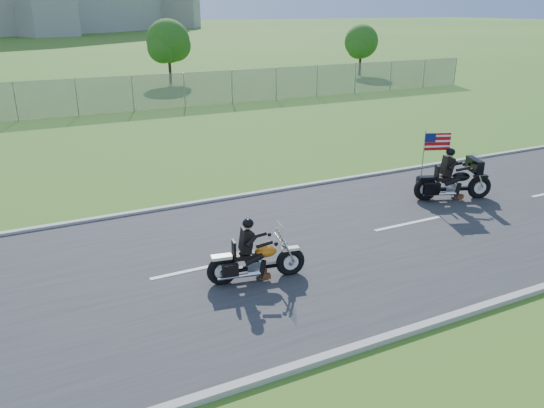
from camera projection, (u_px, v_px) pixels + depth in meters
name	position (u px, v px, depth m)	size (l,w,h in m)	color
ground	(277.00, 253.00, 12.81)	(420.00, 420.00, 0.00)	#285D1D
road	(277.00, 253.00, 12.80)	(120.00, 8.00, 0.04)	#28282B
curb_north	(218.00, 200.00, 16.19)	(120.00, 0.18, 0.12)	#9E9B93
curb_south	(380.00, 341.00, 9.39)	(120.00, 0.18, 0.12)	#9E9B93
fence	(15.00, 102.00, 27.19)	(60.00, 0.03, 2.00)	gray
tree_fence_near	(169.00, 43.00, 39.49)	(3.52, 3.28, 4.75)	#382316
tree_fence_far	(361.00, 43.00, 44.54)	(3.08, 2.87, 4.20)	#382316
motorcycle_lead	(255.00, 261.00, 11.38)	(2.18, 0.77, 1.47)	black
motorcycle_follow	(453.00, 182.00, 16.14)	(2.36, 1.22, 2.05)	black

